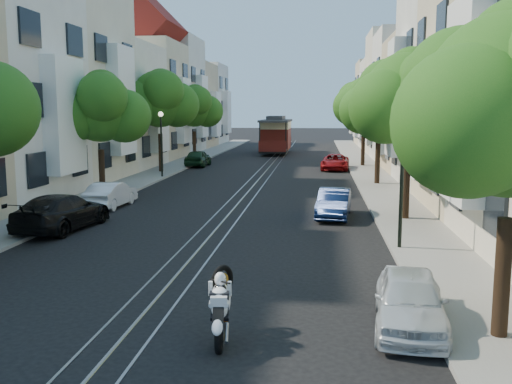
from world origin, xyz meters
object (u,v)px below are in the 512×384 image
(tree_e_b, at_px, (411,101))
(parked_car_e_near, at_px, (410,300))
(tree_e_d, at_px, (365,104))
(parked_car_w_mid, at_px, (111,194))
(tree_e_c, at_px, (380,106))
(tree_w_d, at_px, (194,108))
(parked_car_e_far, at_px, (335,162))
(lamp_west, at_px, (161,134))
(tree_w_b, at_px, (101,110))
(sportbike_rider, at_px, (220,303))
(parked_car_e_mid, at_px, (334,203))
(lamp_east, at_px, (402,160))
(tree_w_c, at_px, (160,100))
(parked_car_w_near, at_px, (62,212))
(cable_car, at_px, (276,133))
(parked_car_w_far, at_px, (198,158))

(tree_e_b, xyz_separation_m, parked_car_e_near, (-1.66, -11.49, -4.15))
(tree_e_d, height_order, parked_car_w_mid, tree_e_d)
(tree_e_c, distance_m, parked_car_e_near, 22.91)
(tree_w_d, bearing_deg, parked_car_e_far, -32.10)
(lamp_west, xyz_separation_m, parked_car_w_mid, (0.70, -11.11, -2.27))
(tree_w_b, bearing_deg, sportbike_rider, -62.74)
(tree_e_c, distance_m, parked_car_e_mid, 11.63)
(tree_e_d, height_order, parked_car_e_far, tree_e_d)
(tree_e_b, distance_m, lamp_east, 5.41)
(tree_w_c, relative_size, parked_car_e_mid, 1.99)
(lamp_east, bearing_deg, tree_w_d, 112.80)
(tree_w_d, xyz_separation_m, parked_car_w_near, (1.54, -30.09, -3.93))
(tree_e_d, bearing_deg, lamp_east, -92.04)
(tree_w_d, relative_size, lamp_west, 1.57)
(tree_w_b, relative_size, parked_car_w_mid, 1.78)
(tree_e_c, xyz_separation_m, tree_e_d, (0.00, 11.00, 0.27))
(tree_w_c, distance_m, lamp_west, 3.81)
(cable_car, xyz_separation_m, parked_car_w_far, (-5.10, -13.94, -1.39))
(tree_w_b, distance_m, parked_car_e_mid, 12.97)
(parked_car_w_near, height_order, parked_car_w_far, parked_car_w_near)
(tree_w_b, xyz_separation_m, lamp_east, (13.44, -9.98, -1.55))
(sportbike_rider, height_order, parked_car_e_near, sportbike_rider)
(tree_e_d, height_order, parked_car_w_far, tree_e_d)
(cable_car, bearing_deg, sportbike_rider, -86.81)
(parked_car_e_near, height_order, parked_car_w_mid, parked_car_e_near)
(tree_e_c, distance_m, cable_car, 25.24)
(tree_w_d, bearing_deg, sportbike_rider, -77.11)
(parked_car_e_mid, bearing_deg, parked_car_w_near, -154.78)
(parked_car_w_far, bearing_deg, parked_car_e_near, 109.99)
(tree_e_d, distance_m, lamp_west, 16.39)
(parked_car_e_near, bearing_deg, sportbike_rider, -157.59)
(tree_e_c, xyz_separation_m, lamp_east, (-0.96, -15.98, -1.75))
(tree_e_d, distance_m, tree_w_d, 15.25)
(parked_car_e_near, bearing_deg, parked_car_e_mid, 101.85)
(tree_e_b, xyz_separation_m, tree_w_c, (-14.40, 16.00, 0.34))
(lamp_east, relative_size, lamp_west, 1.00)
(tree_w_c, bearing_deg, tree_w_d, 90.00)
(parked_car_w_near, bearing_deg, parked_car_w_far, -83.30)
(tree_e_b, bearing_deg, parked_car_e_near, -98.22)
(tree_e_c, bearing_deg, parked_car_e_mid, -105.20)
(tree_e_d, distance_m, parked_car_w_far, 13.57)
(parked_car_w_far, bearing_deg, tree_w_b, 85.42)
(tree_e_b, xyz_separation_m, parked_car_w_far, (-12.86, 20.94, -4.08))
(tree_w_b, distance_m, parked_car_e_near, 21.19)
(sportbike_rider, height_order, cable_car, cable_car)
(cable_car, bearing_deg, tree_w_d, -129.84)
(tree_w_d, height_order, sportbike_rider, tree_w_d)
(tree_e_b, distance_m, cable_car, 35.83)
(tree_w_d, relative_size, parked_car_w_near, 1.41)
(tree_e_b, relative_size, tree_w_b, 1.07)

